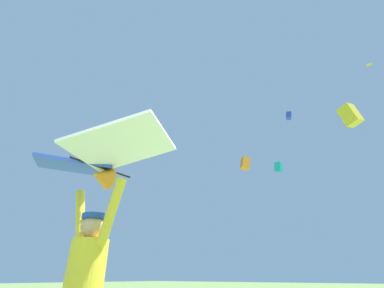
{
  "coord_description": "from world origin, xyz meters",
  "views": [
    {
      "loc": [
        2.37,
        -1.55,
        1.06
      ],
      "look_at": [
        -0.03,
        1.46,
        3.0
      ],
      "focal_mm": 24.83,
      "sensor_mm": 36.0,
      "label": 1
    }
  ],
  "objects_px": {
    "distant_kite_teal_high_right": "(278,167)",
    "distant_kite_blue_mid_right": "(289,116)",
    "distant_kite_yellow_far_center": "(350,115)",
    "held_stunt_kite": "(96,161)",
    "distant_kite_orange_overhead_distant": "(245,163)",
    "distant_kite_yellow_low_left": "(369,64)"
  },
  "relations": [
    {
      "from": "distant_kite_yellow_low_left",
      "to": "distant_kite_orange_overhead_distant",
      "type": "height_order",
      "value": "distant_kite_yellow_low_left"
    },
    {
      "from": "held_stunt_kite",
      "to": "distant_kite_blue_mid_right",
      "type": "distance_m",
      "value": 38.23
    },
    {
      "from": "distant_kite_teal_high_right",
      "to": "distant_kite_yellow_far_center",
      "type": "bearing_deg",
      "value": -58.3
    },
    {
      "from": "distant_kite_orange_overhead_distant",
      "to": "distant_kite_yellow_far_center",
      "type": "bearing_deg",
      "value": -34.27
    },
    {
      "from": "held_stunt_kite",
      "to": "distant_kite_teal_high_right",
      "type": "bearing_deg",
      "value": 105.54
    },
    {
      "from": "distant_kite_yellow_low_left",
      "to": "distant_kite_blue_mid_right",
      "type": "bearing_deg",
      "value": 153.09
    },
    {
      "from": "distant_kite_yellow_low_left",
      "to": "distant_kite_teal_high_right",
      "type": "height_order",
      "value": "distant_kite_yellow_low_left"
    },
    {
      "from": "distant_kite_orange_overhead_distant",
      "to": "distant_kite_teal_high_right",
      "type": "bearing_deg",
      "value": 91.33
    },
    {
      "from": "distant_kite_blue_mid_right",
      "to": "distant_kite_orange_overhead_distant",
      "type": "xyz_separation_m",
      "value": [
        -0.41,
        -14.31,
        -11.85
      ]
    },
    {
      "from": "held_stunt_kite",
      "to": "distant_kite_blue_mid_right",
      "type": "xyz_separation_m",
      "value": [
        -6.74,
        32.21,
        19.46
      ]
    },
    {
      "from": "distant_kite_blue_mid_right",
      "to": "distant_kite_yellow_far_center",
      "type": "height_order",
      "value": "distant_kite_blue_mid_right"
    },
    {
      "from": "distant_kite_orange_overhead_distant",
      "to": "distant_kite_yellow_far_center",
      "type": "distance_m",
      "value": 10.74
    },
    {
      "from": "distant_kite_teal_high_right",
      "to": "distant_kite_orange_overhead_distant",
      "type": "bearing_deg",
      "value": -88.67
    },
    {
      "from": "distant_kite_yellow_low_left",
      "to": "distant_kite_teal_high_right",
      "type": "relative_size",
      "value": 0.56
    },
    {
      "from": "distant_kite_yellow_far_center",
      "to": "distant_kite_teal_high_right",
      "type": "xyz_separation_m",
      "value": [
        -8.97,
        14.52,
        4.05
      ]
    },
    {
      "from": "distant_kite_yellow_low_left",
      "to": "distant_kite_orange_overhead_distant",
      "type": "xyz_separation_m",
      "value": [
        -10.94,
        -8.97,
        -11.35
      ]
    },
    {
      "from": "held_stunt_kite",
      "to": "distant_kite_yellow_far_center",
      "type": "bearing_deg",
      "value": 82.29
    },
    {
      "from": "distant_kite_blue_mid_right",
      "to": "distant_kite_teal_high_right",
      "type": "relative_size",
      "value": 0.98
    },
    {
      "from": "distant_kite_yellow_low_left",
      "to": "distant_kite_yellow_far_center",
      "type": "distance_m",
      "value": 19.94
    },
    {
      "from": "held_stunt_kite",
      "to": "distant_kite_orange_overhead_distant",
      "type": "bearing_deg",
      "value": 111.78
    },
    {
      "from": "held_stunt_kite",
      "to": "distant_kite_yellow_far_center",
      "type": "relative_size",
      "value": 1.67
    },
    {
      "from": "distant_kite_teal_high_right",
      "to": "distant_kite_blue_mid_right",
      "type": "bearing_deg",
      "value": 83.93
    }
  ]
}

